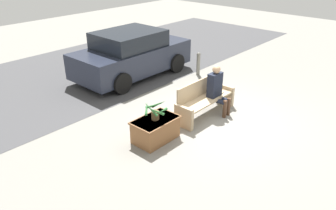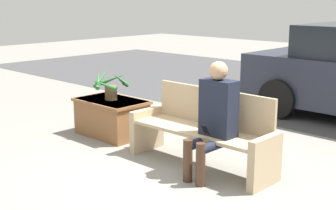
# 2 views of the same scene
# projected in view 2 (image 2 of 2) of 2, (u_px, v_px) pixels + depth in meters

# --- Properties ---
(ground_plane) EXTENTS (30.00, 30.00, 0.00)m
(ground_plane) POSITION_uv_depth(u_px,v_px,m) (181.00, 173.00, 5.36)
(ground_plane) COLOR gray
(bench) EXTENTS (1.89, 0.54, 0.91)m
(bench) POSITION_uv_depth(u_px,v_px,m) (203.00, 131.00, 5.53)
(bench) COLOR tan
(bench) RESTS_ON ground_plane
(person_seated) EXTENTS (0.40, 0.57, 1.29)m
(person_seated) POSITION_uv_depth(u_px,v_px,m) (214.00, 115.00, 5.14)
(person_seated) COLOR black
(person_seated) RESTS_ON ground_plane
(planter_box) EXTENTS (1.04, 0.67, 0.53)m
(planter_box) POSITION_uv_depth(u_px,v_px,m) (112.00, 116.00, 6.79)
(planter_box) COLOR brown
(planter_box) RESTS_ON ground_plane
(potted_plant) EXTENTS (0.59, 0.58, 0.46)m
(potted_plant) POSITION_uv_depth(u_px,v_px,m) (111.00, 85.00, 6.69)
(potted_plant) COLOR brown
(potted_plant) RESTS_ON planter_box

